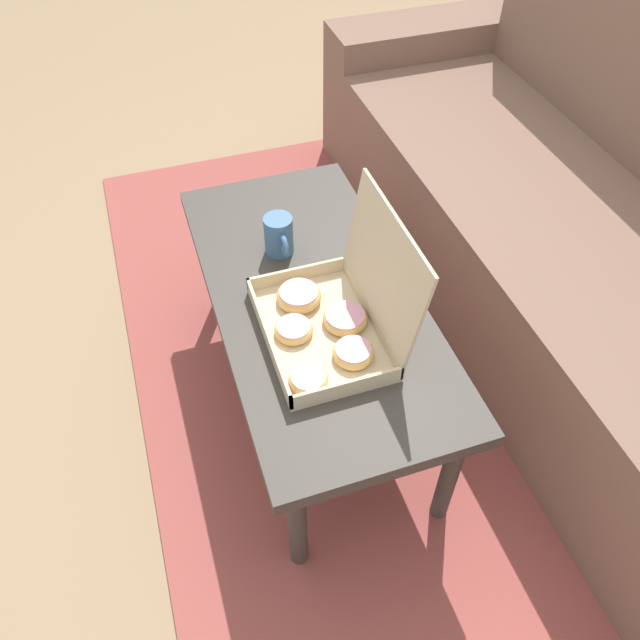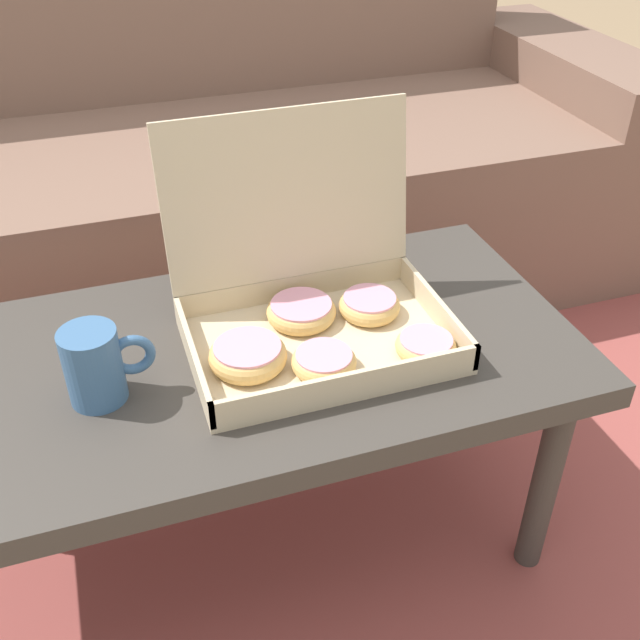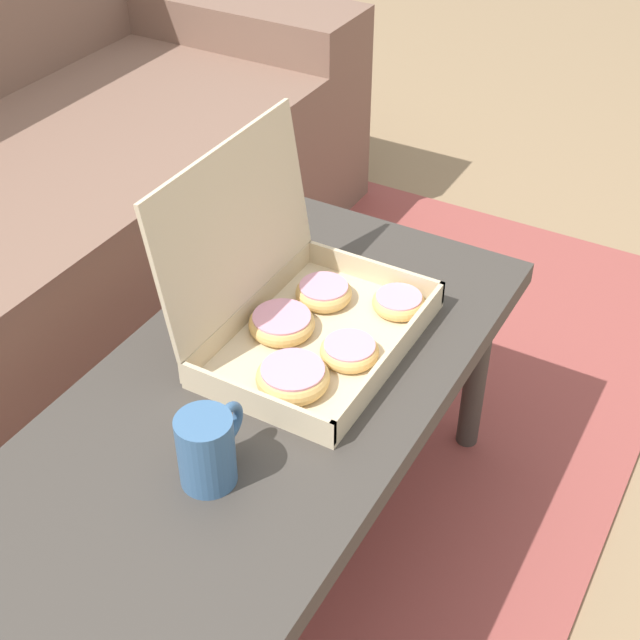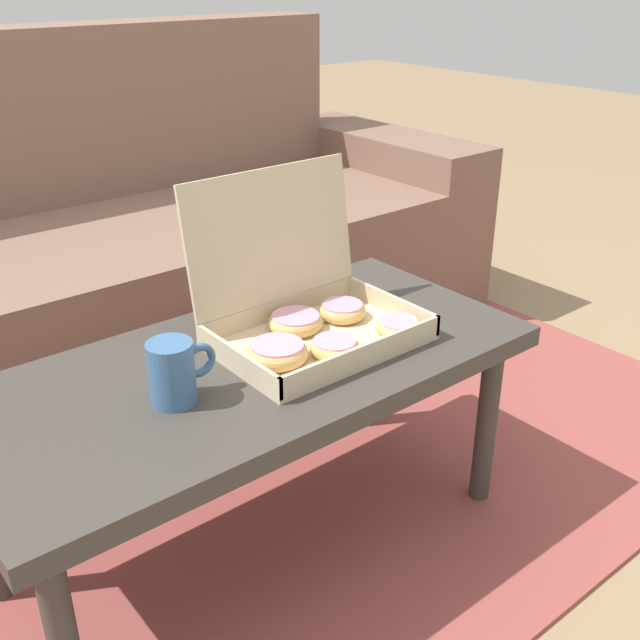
{
  "view_description": "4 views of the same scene",
  "coord_description": "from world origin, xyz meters",
  "px_view_note": "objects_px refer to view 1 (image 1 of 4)",
  "views": [
    {
      "loc": [
        1.06,
        -0.43,
        1.55
      ],
      "look_at": [
        0.14,
        -0.13,
        0.49
      ],
      "focal_mm": 35.0,
      "sensor_mm": 36.0,
      "label": 1
    },
    {
      "loc": [
        -0.14,
        -0.96,
        1.11
      ],
      "look_at": [
        0.14,
        -0.13,
        0.49
      ],
      "focal_mm": 42.0,
      "sensor_mm": 36.0,
      "label": 2
    },
    {
      "loc": [
        -0.81,
        -0.67,
        1.34
      ],
      "look_at": [
        0.14,
        -0.13,
        0.49
      ],
      "focal_mm": 50.0,
      "sensor_mm": 36.0,
      "label": 3
    },
    {
      "loc": [
        -0.66,
        -1.11,
        1.1
      ],
      "look_at": [
        0.14,
        -0.13,
        0.49
      ],
      "focal_mm": 42.0,
      "sensor_mm": 36.0,
      "label": 4
    }
  ],
  "objects_px": {
    "coffee_table": "(313,306)",
    "coffee_mug": "(279,236)",
    "pastry_box": "(332,317)",
    "couch": "(605,253)"
  },
  "relations": [
    {
      "from": "coffee_mug",
      "to": "pastry_box",
      "type": "bearing_deg",
      "value": 7.09
    },
    {
      "from": "coffee_table",
      "to": "pastry_box",
      "type": "bearing_deg",
      "value": 0.88
    },
    {
      "from": "couch",
      "to": "coffee_table",
      "type": "xyz_separation_m",
      "value": [
        0.0,
        -0.92,
        0.07
      ]
    },
    {
      "from": "coffee_table",
      "to": "coffee_mug",
      "type": "xyz_separation_m",
      "value": [
        -0.18,
        -0.04,
        0.1
      ]
    },
    {
      "from": "pastry_box",
      "to": "couch",
      "type": "bearing_deg",
      "value": 98.57
    },
    {
      "from": "coffee_table",
      "to": "pastry_box",
      "type": "relative_size",
      "value": 2.75
    },
    {
      "from": "couch",
      "to": "pastry_box",
      "type": "bearing_deg",
      "value": -81.43
    },
    {
      "from": "coffee_table",
      "to": "coffee_mug",
      "type": "distance_m",
      "value": 0.21
    },
    {
      "from": "coffee_table",
      "to": "coffee_mug",
      "type": "bearing_deg",
      "value": -168.2
    },
    {
      "from": "couch",
      "to": "coffee_mug",
      "type": "relative_size",
      "value": 20.97
    }
  ]
}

